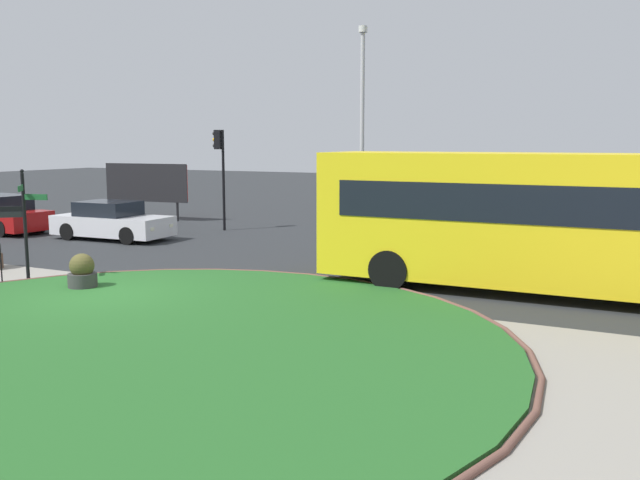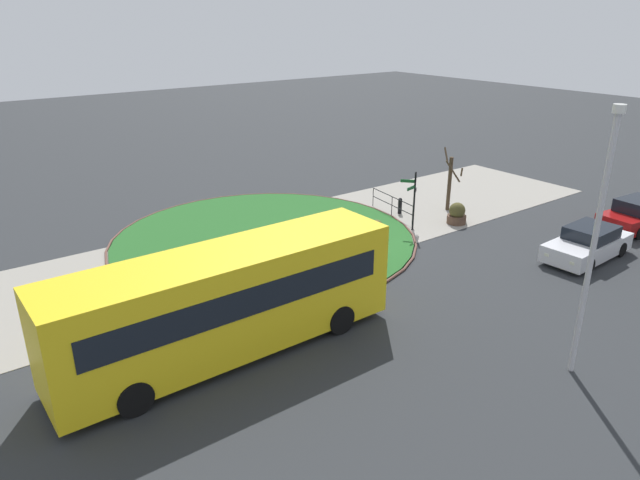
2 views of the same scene
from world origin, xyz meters
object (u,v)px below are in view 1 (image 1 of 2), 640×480
Objects in this scene: traffic_light_near at (220,157)px; signpost_directional at (23,217)px; billboard_left at (147,183)px; car_far_lane at (112,222)px; bus_yellow at (544,220)px; lamppost_tall at (362,127)px; planter_kerbside at (82,274)px.

signpost_directional is at bearing 83.97° from traffic_light_near.
car_far_lane is at bearing -66.22° from billboard_left.
bus_yellow is 10.54m from lamppost_tall.
planter_kerbside is at bearing -4.66° from signpost_directional.
signpost_directional is 11.19m from traffic_light_near.
car_far_lane is at bearing -152.45° from lamppost_tall.
bus_yellow is 16.15m from car_far_lane.
signpost_directional is 7.91m from car_far_lane.
lamppost_tall is (6.16, 0.28, 1.19)m from traffic_light_near.
signpost_directional is 0.72× the size of traffic_light_near.
lamppost_tall is at bearing 169.19° from traffic_light_near.
traffic_light_near is at bearing 97.42° from signpost_directional.
traffic_light_near reaches higher than billboard_left.
lamppost_tall is (4.72, 11.31, 2.48)m from signpost_directional.
signpost_directional is 14.36m from billboard_left.
signpost_directional reaches higher than planter_kerbside.
signpost_directional is 2.52m from planter_kerbside.
traffic_light_near is (-1.44, 11.02, 1.29)m from signpost_directional.
traffic_light_near is at bearing 59.89° from car_far_lane.
car_far_lane is 4.92× the size of planter_kerbside.
signpost_directional is at bearing 19.33° from bus_yellow.
billboard_left is at bearing -23.80° from bus_yellow.
bus_yellow reaches higher than signpost_directional.
bus_yellow is at bearing 19.67° from signpost_directional.
traffic_light_near is 5.70m from billboard_left.
signpost_directional is 0.38× the size of lamppost_tall.
car_far_lane is 0.59× the size of lamppost_tall.
bus_yellow reaches higher than car_far_lane.
lamppost_tall reaches higher than signpost_directional.
signpost_directional is 3.16× the size of planter_kerbside.
planter_kerbside is (-2.56, -11.48, -3.76)m from lamppost_tall.
traffic_light_near reaches higher than signpost_directional.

